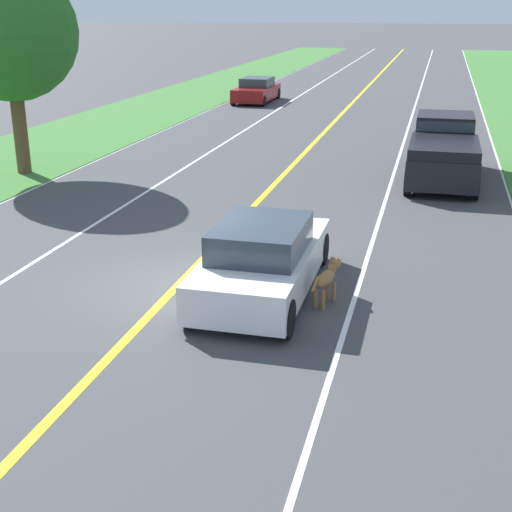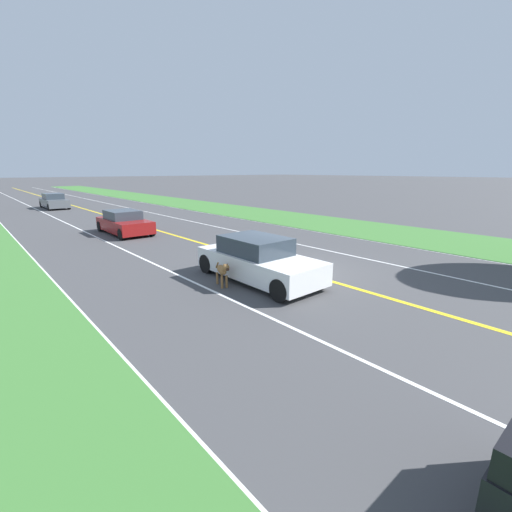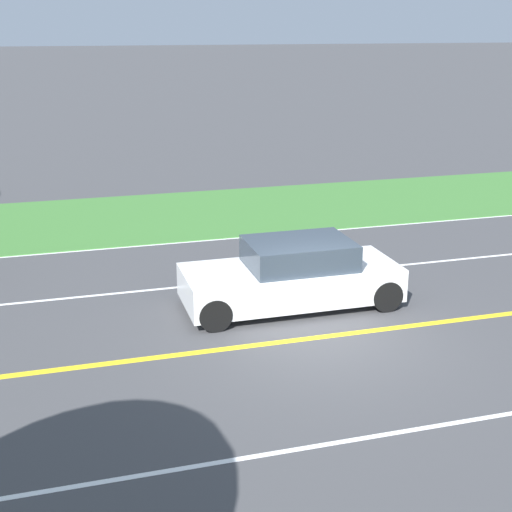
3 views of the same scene
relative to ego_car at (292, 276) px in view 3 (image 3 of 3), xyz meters
name	(u,v)px [view 3 (image 3 of 3)]	position (x,y,z in m)	size (l,w,h in m)	color
ground_plane	(322,337)	(-1.72, -0.03, -0.67)	(400.00, 400.00, 0.00)	#424244
centre_divider_line	(322,337)	(-1.72, -0.03, -0.67)	(0.18, 160.00, 0.01)	yellow
lane_edge_line_right	(233,238)	(5.28, -0.03, -0.67)	(0.14, 160.00, 0.01)	white
lane_dash_same_dir	(269,278)	(1.78, -0.03, -0.67)	(0.10, 160.00, 0.01)	white
lane_dash_oncoming	(407,431)	(-5.22, -0.03, -0.67)	(0.10, 160.00, 0.01)	white
grass_verge_right	(210,212)	(8.28, -0.03, -0.66)	(6.00, 160.00, 0.03)	#3D7533
ego_car	(292,276)	(0.00, 0.00, 0.00)	(1.91, 4.58, 1.45)	white
dog	(282,263)	(1.29, -0.20, -0.15)	(0.45, 1.15, 0.84)	olive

